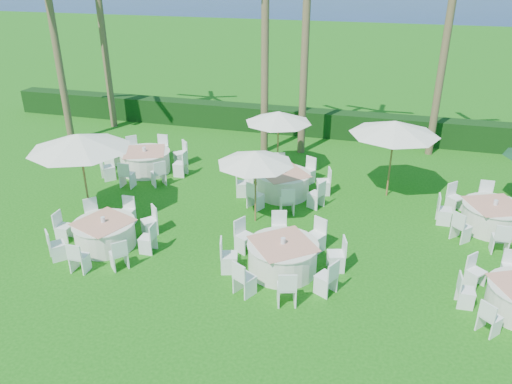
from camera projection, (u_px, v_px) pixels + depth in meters
ground at (268, 271)px, 13.82m from camera, size 120.00×120.00×0.00m
hedge at (329, 124)px, 24.02m from camera, size 34.00×1.00×1.20m
banquet_table_a at (105, 233)px, 14.86m from camera, size 3.19×3.19×0.97m
banquet_table_b at (283, 256)px, 13.66m from camera, size 3.39×3.39×1.03m
banquet_table_d at (145, 161)px, 20.02m from camera, size 3.49×3.49×1.05m
banquet_table_e at (283, 183)px, 18.07m from camera, size 3.39×3.39×1.03m
banquet_table_f at (493, 216)px, 15.78m from camera, size 3.36×3.36×1.01m
umbrella_a at (79, 142)px, 15.56m from camera, size 3.20×3.20×2.91m
umbrella_b at (255, 157)px, 15.49m from camera, size 2.46×2.46×2.45m
umbrella_c at (278, 117)px, 19.14m from camera, size 2.60×2.60×2.54m
umbrella_d at (395, 128)px, 17.11m from camera, size 3.11×3.11×2.82m
palm_a at (101, 23)px, 23.52m from camera, size 4.19×4.39×9.16m
palm_b at (265, 27)px, 20.04m from camera, size 4.41×4.07×9.73m
palm_c at (306, 21)px, 19.87m from camera, size 4.21×4.39×10.22m
palm_d at (444, 55)px, 20.24m from camera, size 4.16×4.40×7.69m
palm_f at (56, 46)px, 21.78m from camera, size 4.28×4.35×7.81m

